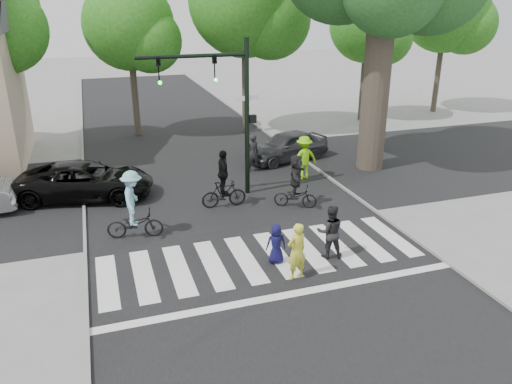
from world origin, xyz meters
TOP-DOWN VIEW (x-y plane):
  - ground at (0.00, 0.00)m, footprint 120.00×120.00m
  - road_stem at (0.00, 5.00)m, footprint 10.00×70.00m
  - road_cross at (0.00, 8.00)m, footprint 70.00×10.00m
  - curb_left at (-5.05, 5.00)m, footprint 0.10×70.00m
  - curb_right at (5.05, 5.00)m, footprint 0.10×70.00m
  - crosswalk at (0.00, 0.66)m, footprint 10.00×3.85m
  - traffic_signal at (0.35, 6.20)m, footprint 4.45×0.29m
  - bg_tree_2 at (-1.76, 16.62)m, footprint 5.04×4.80m
  - bg_tree_3 at (4.31, 15.27)m, footprint 6.30×6.00m
  - bg_tree_4 at (12.23, 16.12)m, footprint 4.83×4.60m
  - bg_tree_5 at (18.27, 16.69)m, footprint 5.67×5.40m
  - pedestrian_woman at (0.53, -0.45)m, footprint 0.68×0.53m
  - pedestrian_child at (0.30, 0.54)m, footprint 0.64×0.47m
  - pedestrian_adult at (1.95, 0.37)m, footprint 0.94×0.82m
  - cyclist_left at (-3.45, 3.55)m, footprint 1.88×1.27m
  - cyclist_mid at (-0.06, 5.12)m, footprint 1.69×1.03m
  - cyclist_right at (2.46, 4.26)m, footprint 1.67×1.54m
  - car_suv at (-4.90, 7.65)m, footprint 5.49×3.45m
  - car_grey at (4.30, 9.75)m, footprint 4.45×2.71m
  - bystander_hivis at (4.02, 7.09)m, footprint 1.25×0.76m
  - bystander_dark at (2.22, 8.70)m, footprint 0.64×0.44m

SIDE VIEW (x-z plane):
  - ground at x=0.00m, z-range 0.00..0.00m
  - road_stem at x=0.00m, z-range 0.00..0.01m
  - road_cross at x=0.00m, z-range 0.00..0.01m
  - crosswalk at x=0.00m, z-range 0.00..0.01m
  - curb_left at x=-5.05m, z-range 0.00..0.10m
  - curb_right at x=5.05m, z-range 0.00..0.10m
  - pedestrian_child at x=0.30m, z-range 0.00..1.22m
  - car_suv at x=-4.90m, z-range 0.00..1.41m
  - car_grey at x=4.30m, z-range 0.00..1.42m
  - pedestrian_woman at x=0.53m, z-range 0.00..1.66m
  - pedestrian_adult at x=1.95m, z-range 0.00..1.66m
  - bystander_dark at x=2.22m, z-range 0.00..1.70m
  - cyclist_mid at x=-0.06m, z-range -0.20..2.00m
  - cyclist_right at x=2.46m, z-range -0.11..1.92m
  - bystander_hivis at x=4.02m, z-range 0.00..1.88m
  - cyclist_left at x=-3.45m, z-range -0.15..2.12m
  - traffic_signal at x=0.35m, z-range 0.90..6.90m
  - bg_tree_4 at x=12.23m, z-range 1.56..9.71m
  - bg_tree_2 at x=-1.76m, z-range 1.58..9.98m
  - bg_tree_5 at x=18.27m, z-range 1.71..11.01m
  - bg_tree_3 at x=4.31m, z-range 1.84..12.04m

